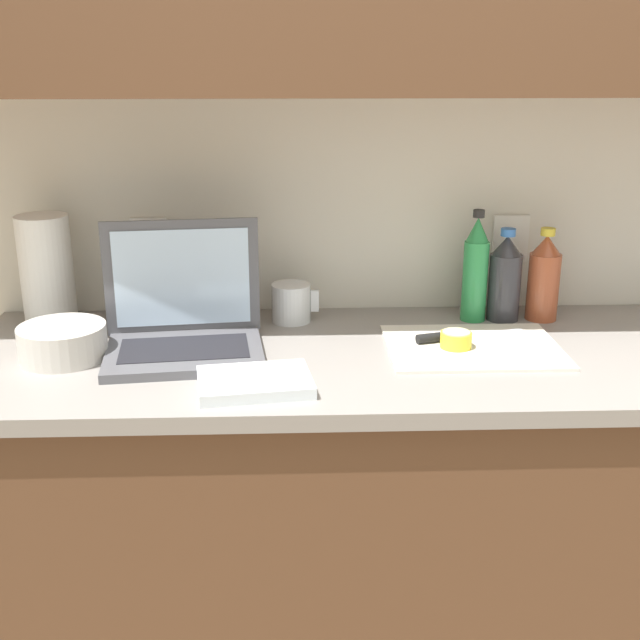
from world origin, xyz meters
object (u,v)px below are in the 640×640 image
(cutting_board, at_px, (473,347))
(measuring_cup, at_px, (292,303))
(laptop, at_px, (184,321))
(bottle_oil_tall, at_px, (505,279))
(bottle_green_soda, at_px, (544,278))
(knife, at_px, (453,336))
(paper_towel_roll, at_px, (47,271))
(bowl_white, at_px, (63,342))
(lemon_half_cut, at_px, (457,340))
(bottle_water_clear, at_px, (475,270))

(cutting_board, height_order, measuring_cup, measuring_cup)
(cutting_board, distance_m, measuring_cup, 0.45)
(laptop, bearing_deg, bottle_oil_tall, 7.30)
(cutting_board, distance_m, bottle_oil_tall, 0.26)
(bottle_green_soda, relative_size, measuring_cup, 1.99)
(bottle_green_soda, xyz_separation_m, bottle_oil_tall, (-0.10, 0.00, -0.00))
(measuring_cup, bearing_deg, knife, -25.37)
(measuring_cup, bearing_deg, paper_towel_roll, 179.54)
(bowl_white, relative_size, paper_towel_roll, 0.70)
(laptop, height_order, cutting_board, laptop)
(cutting_board, height_order, bowl_white, bowl_white)
(knife, relative_size, bottle_oil_tall, 1.18)
(lemon_half_cut, relative_size, bottle_green_soda, 0.30)
(laptop, distance_m, measuring_cup, 0.30)
(knife, relative_size, measuring_cup, 2.35)
(lemon_half_cut, bearing_deg, bottle_water_clear, 68.99)
(lemon_half_cut, distance_m, bottle_water_clear, 0.26)
(cutting_board, xyz_separation_m, bottle_oil_tall, (0.12, 0.20, 0.10))
(laptop, bearing_deg, bowl_white, -175.75)
(bottle_oil_tall, bearing_deg, lemon_half_cut, -125.68)
(bottle_oil_tall, xyz_separation_m, paper_towel_roll, (-1.10, 0.01, 0.03))
(lemon_half_cut, relative_size, bottle_water_clear, 0.25)
(lemon_half_cut, distance_m, measuring_cup, 0.43)
(lemon_half_cut, bearing_deg, bottle_oil_tall, 54.32)
(laptop, bearing_deg, bottle_green_soda, 5.82)
(paper_towel_roll, bearing_deg, lemon_half_cut, -13.69)
(bottle_water_clear, bearing_deg, measuring_cup, 179.36)
(bowl_white, bearing_deg, measuring_cup, 25.48)
(lemon_half_cut, xyz_separation_m, bottle_oil_tall, (0.16, 0.22, 0.08))
(laptop, xyz_separation_m, measuring_cup, (0.24, 0.19, -0.02))
(knife, relative_size, bowl_white, 1.45)
(cutting_board, bearing_deg, bottle_water_clear, 77.75)
(bowl_white, bearing_deg, lemon_half_cut, 0.60)
(cutting_board, bearing_deg, knife, 135.44)
(bottle_oil_tall, distance_m, paper_towel_roll, 1.10)
(knife, bearing_deg, paper_towel_roll, 153.85)
(lemon_half_cut, height_order, bottle_oil_tall, bottle_oil_tall)
(knife, distance_m, bottle_oil_tall, 0.24)
(bottle_green_soda, relative_size, bowl_white, 1.22)
(measuring_cup, bearing_deg, lemon_half_cut, -31.93)
(bottle_water_clear, xyz_separation_m, paper_towel_roll, (-1.03, 0.01, 0.01))
(knife, distance_m, paper_towel_roll, 0.97)
(lemon_half_cut, bearing_deg, measuring_cup, 148.07)
(bottle_water_clear, height_order, bowl_white, bottle_water_clear)
(cutting_board, height_order, knife, knife)
(bottle_water_clear, xyz_separation_m, measuring_cup, (-0.45, 0.00, -0.08))
(bottle_water_clear, height_order, paper_towel_roll, bottle_water_clear)
(bottle_water_clear, distance_m, measuring_cup, 0.45)
(cutting_board, relative_size, bottle_water_clear, 1.40)
(paper_towel_roll, bearing_deg, laptop, -29.11)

